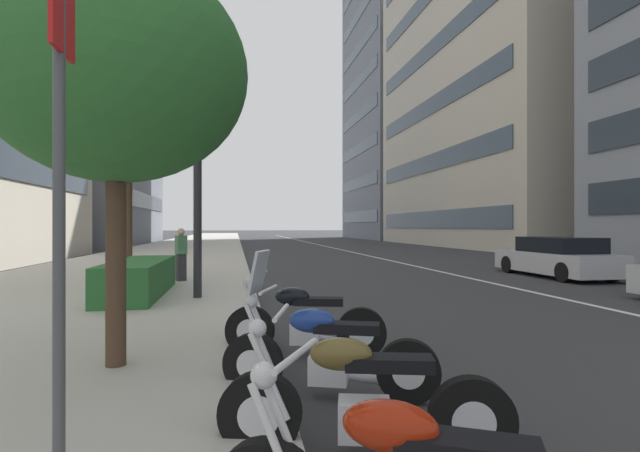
% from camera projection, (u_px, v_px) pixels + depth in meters
% --- Properties ---
extents(sidewalk_right_plaza, '(160.00, 8.36, 0.15)m').
position_uv_depth(sidewalk_right_plaza, '(177.00, 252.00, 30.42)').
color(sidewalk_right_plaza, '#B2ADA3').
rests_on(sidewalk_right_plaza, ground).
extents(lane_centre_stripe, '(110.00, 0.16, 0.01)m').
position_uv_depth(lane_centre_stripe, '(333.00, 248.00, 37.34)').
color(lane_centre_stripe, silver).
rests_on(lane_centre_stripe, ground).
extents(motorcycle_far_end_row, '(0.77, 2.14, 1.09)m').
position_uv_depth(motorcycle_far_end_row, '(361.00, 403.00, 3.46)').
color(motorcycle_far_end_row, black).
rests_on(motorcycle_far_end_row, ground).
extents(motorcycle_second_in_row, '(0.92, 2.09, 1.47)m').
position_uv_depth(motorcycle_second_in_row, '(324.00, 355.00, 4.69)').
color(motorcycle_second_in_row, black).
rests_on(motorcycle_second_in_row, ground).
extents(motorcycle_mid_row, '(0.77, 2.09, 1.10)m').
position_uv_depth(motorcycle_mid_row, '(303.00, 324.00, 6.20)').
color(motorcycle_mid_row, black).
rests_on(motorcycle_mid_row, ground).
extents(car_following_behind, '(4.64, 1.92, 1.35)m').
position_uv_depth(car_following_behind, '(557.00, 258.00, 15.94)').
color(car_following_behind, '#B7B7BC').
rests_on(car_following_behind, ground).
extents(parking_sign_by_curb, '(0.32, 0.06, 2.90)m').
position_uv_depth(parking_sign_by_curb, '(60.00, 196.00, 2.40)').
color(parking_sign_by_curb, '#47494C').
rests_on(parking_sign_by_curb, sidewalk_right_plaza).
extents(street_lamp_with_banners, '(1.26, 2.51, 8.64)m').
position_uv_depth(street_lamp_with_banners, '(214.00, 66.00, 10.41)').
color(street_lamp_with_banners, '#232326').
rests_on(street_lamp_with_banners, sidewalk_right_plaza).
extents(clipped_hedge_bed, '(4.00, 1.10, 0.78)m').
position_uv_depth(clipped_hedge_bed, '(139.00, 278.00, 10.69)').
color(clipped_hedge_bed, '#28602D').
rests_on(clipped_hedge_bed, sidewalk_right_plaza).
extents(street_tree_mid_sidewalk, '(2.94, 2.94, 4.56)m').
position_uv_depth(street_tree_mid_sidewalk, '(116.00, 72.00, 5.29)').
color(street_tree_mid_sidewalk, '#473323').
rests_on(street_tree_mid_sidewalk, sidewalk_right_plaza).
extents(street_tree_far_plaza, '(2.84, 2.84, 5.45)m').
position_uv_depth(street_tree_far_plaza, '(128.00, 136.00, 13.88)').
color(street_tree_far_plaza, '#473323').
rests_on(street_tree_far_plaza, sidewalk_right_plaza).
extents(pedestrian_on_plaza, '(0.47, 0.39, 1.51)m').
position_uv_depth(pedestrian_on_plaza, '(181.00, 255.00, 13.55)').
color(pedestrian_on_plaza, '#2D2D33').
rests_on(pedestrian_on_plaza, sidewalk_right_plaza).
extents(office_tower_mid_left, '(27.16, 19.34, 28.73)m').
position_uv_depth(office_tower_mid_left, '(532.00, 86.00, 42.53)').
color(office_tower_mid_left, beige).
rests_on(office_tower_mid_left, ground).
extents(office_tower_near_left, '(19.79, 17.63, 37.90)m').
position_uv_depth(office_tower_near_left, '(418.00, 105.00, 66.62)').
color(office_tower_near_left, slate).
rests_on(office_tower_near_left, ground).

